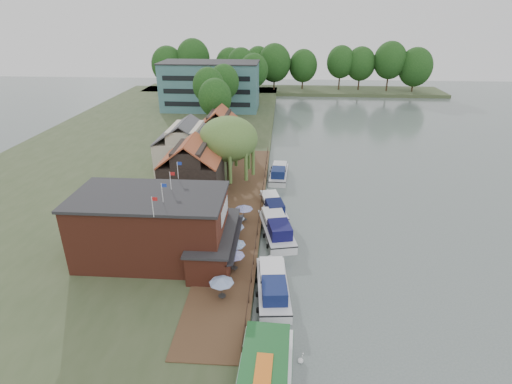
{
  "coord_description": "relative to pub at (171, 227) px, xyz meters",
  "views": [
    {
      "loc": [
        -2.7,
        -36.45,
        25.01
      ],
      "look_at": [
        -6.0,
        12.0,
        3.0
      ],
      "focal_mm": 28.0,
      "sensor_mm": 36.0,
      "label": 1
    }
  ],
  "objects": [
    {
      "name": "willow",
      "position": [
        3.5,
        20.0,
        1.56
      ],
      "size": [
        8.6,
        8.6,
        10.43
      ],
      "primitive_type": null,
      "color": "#476B2D",
      "rests_on": "land_bank"
    },
    {
      "name": "cottage_a",
      "position": [
        -1.0,
        15.0,
        0.6
      ],
      "size": [
        8.6,
        7.6,
        8.5
      ],
      "primitive_type": null,
      "color": "black",
      "rests_on": "land_bank"
    },
    {
      "name": "cruiser_0",
      "position": [
        10.79,
        -4.1,
        -3.41
      ],
      "size": [
        4.23,
        10.42,
        2.47
      ],
      "primitive_type": null,
      "rotation": [
        0.0,
        0.0,
        0.09
      ],
      "color": "white",
      "rests_on": "ground"
    },
    {
      "name": "umbrella_4",
      "position": [
        6.19,
        5.5,
        -2.36
      ],
      "size": [
        2.02,
        2.02,
        2.38
      ],
      "primitive_type": null,
      "color": "navy",
      "rests_on": "quay_deck"
    },
    {
      "name": "bank_tree_4",
      "position": [
        -1.6,
        88.21,
        3.6
      ],
      "size": [
        8.16,
        8.16,
        14.5
      ],
      "primitive_type": null,
      "color": "#143811",
      "rests_on": "land_bank"
    },
    {
      "name": "bank_tree_5",
      "position": [
        -2.23,
        96.84,
        2.57
      ],
      "size": [
        7.57,
        7.57,
        12.44
      ],
      "primitive_type": null,
      "color": "#143811",
      "rests_on": "land_bank"
    },
    {
      "name": "umbrella_1",
      "position": [
        6.85,
        -2.25,
        -2.36
      ],
      "size": [
        2.17,
        2.17,
        2.38
      ],
      "primitive_type": null,
      "color": "navy",
      "rests_on": "quay_deck"
    },
    {
      "name": "quay_deck",
      "position": [
        6.0,
        11.0,
        -3.6
      ],
      "size": [
        6.0,
        50.0,
        0.1
      ],
      "primitive_type": "cube",
      "color": "#47301E",
      "rests_on": "land_bank"
    },
    {
      "name": "bank_tree_1",
      "position": [
        -4.71,
        50.39,
        3.09
      ],
      "size": [
        6.71,
        6.71,
        13.47
      ],
      "primitive_type": null,
      "color": "#143811",
      "rests_on": "land_bank"
    },
    {
      "name": "bank_tree_3",
      "position": [
        2.81,
        79.83,
        3.19
      ],
      "size": [
        8.08,
        8.08,
        13.68
      ],
      "primitive_type": null,
      "color": "#143811",
      "rests_on": "land_bank"
    },
    {
      "name": "umbrella_5",
      "position": [
        6.84,
        8.06,
        -2.36
      ],
      "size": [
        2.25,
        2.25,
        2.38
      ],
      "primitive_type": null,
      "color": "navy",
      "rests_on": "quay_deck"
    },
    {
      "name": "umbrella_0",
      "position": [
        6.25,
        -6.63,
        -2.36
      ],
      "size": [
        2.27,
        2.27,
        2.38
      ],
      "primitive_type": null,
      "color": "navy",
      "rests_on": "quay_deck"
    },
    {
      "name": "hotel_block",
      "position": [
        -8.0,
        71.0,
        2.5
      ],
      "size": [
        25.4,
        12.4,
        12.3
      ],
      "primitive_type": null,
      "color": "#38666B",
      "rests_on": "land_bank"
    },
    {
      "name": "cruiser_3",
      "position": [
        10.93,
        25.48,
        -3.5
      ],
      "size": [
        3.65,
        9.72,
        2.3
      ],
      "primitive_type": null,
      "rotation": [
        0.0,
        0.0,
        -0.06
      ],
      "color": "silver",
      "rests_on": "ground"
    },
    {
      "name": "swan",
      "position": [
        13.21,
        -12.38,
        -4.43
      ],
      "size": [
        0.44,
        0.44,
        0.44
      ],
      "primitive_type": "sphere",
      "color": "white",
      "rests_on": "ground"
    },
    {
      "name": "cottage_c",
      "position": [
        0.0,
        34.0,
        0.6
      ],
      "size": [
        7.6,
        7.6,
        8.5
      ],
      "primitive_type": null,
      "color": "black",
      "rests_on": "land_bank"
    },
    {
      "name": "bank_tree_0",
      "position": [
        -2.03,
        42.39,
        2.56
      ],
      "size": [
        6.51,
        6.51,
        12.42
      ],
      "primitive_type": null,
      "color": "#143811",
      "rests_on": "land_bank"
    },
    {
      "name": "ground",
      "position": [
        14.0,
        1.0,
        -4.65
      ],
      "size": [
        260.0,
        260.0,
        0.0
      ],
      "primitive_type": "plane",
      "color": "#505C5A",
      "rests_on": "ground"
    },
    {
      "name": "pub",
      "position": [
        0.0,
        0.0,
        0.0
      ],
      "size": [
        20.0,
        11.0,
        7.3
      ],
      "primitive_type": null,
      "color": "maroon",
      "rests_on": "land_bank"
    },
    {
      "name": "bank_tree_2",
      "position": [
        -2.84,
        60.5,
        2.84
      ],
      "size": [
        7.17,
        7.17,
        12.98
      ],
      "primitive_type": null,
      "color": "#143811",
      "rests_on": "land_bank"
    },
    {
      "name": "cruiser_1",
      "position": [
        10.89,
        6.99,
        -3.33
      ],
      "size": [
        5.69,
        11.23,
        2.63
      ],
      "primitive_type": null,
      "rotation": [
        0.0,
        0.0,
        0.22
      ],
      "color": "silver",
      "rests_on": "ground"
    },
    {
      "name": "cottage_b",
      "position": [
        -4.0,
        25.0,
        0.6
      ],
      "size": [
        9.6,
        8.6,
        8.5
      ],
      "primitive_type": null,
      "color": "beige",
      "rests_on": "land_bank"
    },
    {
      "name": "umbrella_2",
      "position": [
        6.67,
        -0.19,
        -2.36
      ],
      "size": [
        2.32,
        2.32,
        2.38
      ],
      "primitive_type": null,
      "color": "navy",
      "rests_on": "quay_deck"
    },
    {
      "name": "umbrella_3",
      "position": [
        6.37,
        3.43,
        -2.36
      ],
      "size": [
        1.94,
        1.94,
        2.38
      ],
      "primitive_type": null,
      "color": "navy",
      "rests_on": "quay_deck"
    },
    {
      "name": "cruiser_2",
      "position": [
        10.19,
        13.15,
        -3.48
      ],
      "size": [
        5.27,
        10.13,
        2.34
      ],
      "primitive_type": null,
      "rotation": [
        0.0,
        0.0,
        0.23
      ],
      "color": "white",
      "rests_on": "ground"
    },
    {
      "name": "quay_rail",
      "position": [
        8.7,
        11.5,
        -3.15
      ],
      "size": [
        0.2,
        49.0,
        1.0
      ],
      "primitive_type": null,
      "color": "black",
      "rests_on": "land_bank"
    },
    {
      "name": "land_bank",
      "position": [
        -16.0,
        36.0,
        -4.15
      ],
      "size": [
        50.0,
        140.0,
        1.0
      ],
      "primitive_type": "cube",
      "color": "#384728",
      "rests_on": "ground"
    }
  ]
}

